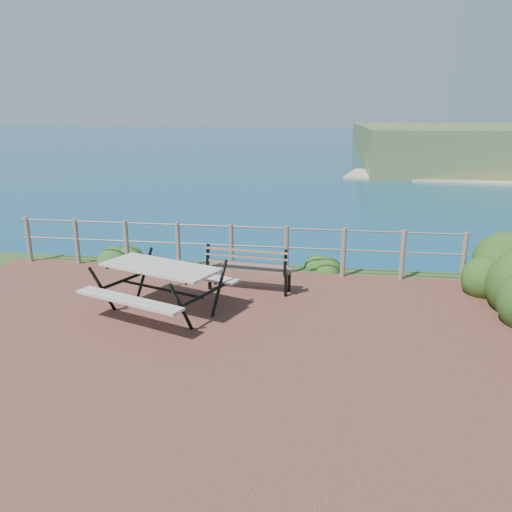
{
  "coord_description": "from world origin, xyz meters",
  "views": [
    {
      "loc": [
        2.12,
        -6.46,
        3.14
      ],
      "look_at": [
        0.74,
        1.99,
        0.75
      ],
      "focal_mm": 35.0,
      "sensor_mm": 36.0,
      "label": 1
    }
  ],
  "objects": [
    {
      "name": "park_bench",
      "position": [
        0.58,
        2.22,
        0.59
      ],
      "size": [
        1.61,
        0.57,
        0.89
      ],
      "rotation": [
        0.0,
        0.0,
        -0.11
      ],
      "color": "brown",
      "rests_on": "ground"
    },
    {
      "name": "shrub_lip_east",
      "position": [
        1.96,
        3.85,
        0.0
      ],
      "size": [
        0.66,
        0.66,
        0.35
      ],
      "primitive_type": "ellipsoid",
      "color": "#1C4615",
      "rests_on": "ground"
    },
    {
      "name": "picnic_table",
      "position": [
        -0.64,
        0.87,
        0.52
      ],
      "size": [
        2.09,
        1.59,
        0.82
      ],
      "rotation": [
        0.0,
        0.0,
        -0.36
      ],
      "color": "#A39E92",
      "rests_on": "ground"
    },
    {
      "name": "shrub_right_edge",
      "position": [
        5.04,
        3.09,
        0.0
      ],
      "size": [
        1.21,
        1.21,
        1.72
      ],
      "primitive_type": "ellipsoid",
      "color": "#1C4615",
      "rests_on": "ground"
    },
    {
      "name": "ocean",
      "position": [
        0.0,
        200.0,
        0.0
      ],
      "size": [
        1200.0,
        1200.0,
        0.0
      ],
      "primitive_type": "plane",
      "color": "#145F7C",
      "rests_on": "ground"
    },
    {
      "name": "safety_railing",
      "position": [
        0.0,
        3.35,
        0.57
      ],
      "size": [
        9.4,
        0.1,
        1.0
      ],
      "color": "#6B5B4C",
      "rests_on": "ground"
    },
    {
      "name": "shrub_lip_west",
      "position": [
        -2.65,
        3.86,
        0.0
      ],
      "size": [
        0.84,
        0.84,
        0.61
      ],
      "primitive_type": "ellipsoid",
      "color": "#284B1C",
      "rests_on": "ground"
    },
    {
      "name": "ground",
      "position": [
        0.0,
        0.0,
        0.0
      ],
      "size": [
        10.0,
        7.0,
        0.12
      ],
      "primitive_type": "cube",
      "color": "brown",
      "rests_on": "ground"
    }
  ]
}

